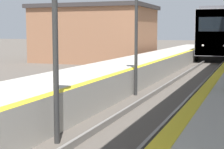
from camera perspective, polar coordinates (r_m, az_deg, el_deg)
train at (r=37.83m, az=16.51°, el=6.01°), size 2.80×18.01×4.33m
signal_mid at (r=14.06m, az=3.72°, el=10.34°), size 0.36×0.31×4.79m
station_building at (r=30.05m, az=-2.60°, el=6.27°), size 9.03×6.72×4.46m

